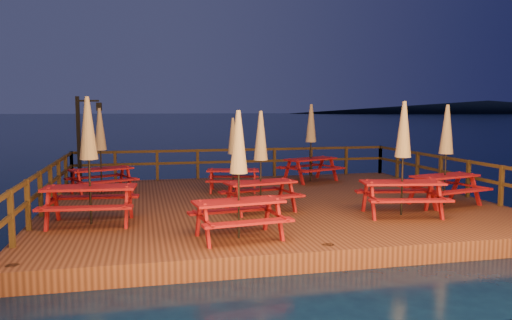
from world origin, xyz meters
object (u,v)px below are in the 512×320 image
object	(u,v)px
lamp_post	(83,132)
picnic_table_0	(239,173)
picnic_table_1	(311,141)
picnic_table_2	(101,150)

from	to	relation	value
lamp_post	picnic_table_0	distance (m)	9.15
lamp_post	picnic_table_1	bearing A→B (deg)	-8.52
lamp_post	picnic_table_2	xyz separation A→B (m)	(0.72, -2.25, -0.44)
lamp_post	picnic_table_2	bearing A→B (deg)	-72.22
picnic_table_0	picnic_table_1	xyz separation A→B (m)	(3.98, 7.13, 0.09)
lamp_post	picnic_table_1	xyz separation A→B (m)	(7.80, -1.17, -0.37)
lamp_post	picnic_table_2	world-z (taller)	lamp_post
picnic_table_1	picnic_table_2	xyz separation A→B (m)	(-7.08, -1.08, -0.07)
lamp_post	picnic_table_0	bearing A→B (deg)	-65.33
picnic_table_1	lamp_post	bearing A→B (deg)	148.08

